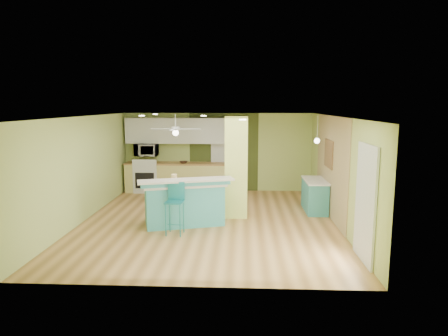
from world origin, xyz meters
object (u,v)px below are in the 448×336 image
Objects in this scene: peninsula at (184,202)px; fruit_bowl at (184,162)px; canister at (174,177)px; side_counter at (315,195)px; bar_stool at (175,200)px.

peninsula reaches higher than fruit_bowl.
canister is at bearing -85.70° from fruit_bowl.
canister is at bearing 118.92° from peninsula.
canister is at bearing -163.58° from side_counter.
bar_stool is 0.87× the size of side_counter.
bar_stool is 4.34× the size of fruit_bowl.
bar_stool is 3.91m from side_counter.
peninsula is 1.99× the size of bar_stool.
peninsula is 3.40m from fruit_bowl.
peninsula is 15.10× the size of canister.
fruit_bowl is (-0.50, 3.34, 0.45)m from peninsula.
canister reaches higher than fruit_bowl.
bar_stool reaches higher than side_counter.
fruit_bowl is at bearing 151.57° from side_counter.
peninsula is 3.51m from side_counter.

